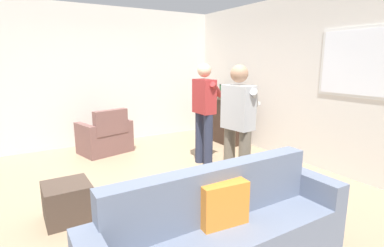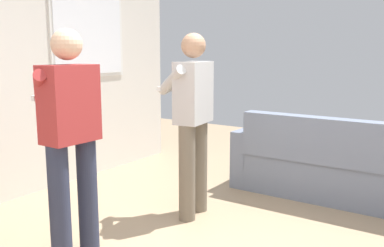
{
  "view_description": "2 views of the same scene",
  "coord_description": "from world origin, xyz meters",
  "px_view_note": "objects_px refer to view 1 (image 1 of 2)",
  "views": [
    {
      "loc": [
        3.67,
        -1.59,
        1.73
      ],
      "look_at": [
        0.4,
        0.41,
        0.92
      ],
      "focal_mm": 28.0,
      "sensor_mm": 36.0,
      "label": 1
    },
    {
      "loc": [
        -2.35,
        -1.31,
        1.53
      ],
      "look_at": [
        0.23,
        0.44,
        0.99
      ],
      "focal_mm": 40.0,
      "sensor_mm": 36.0,
      "label": 2
    }
  ],
  "objects_px": {
    "bottle_wine_green": "(225,93)",
    "ottoman": "(68,202)",
    "couch": "(225,236)",
    "armchair": "(106,138)",
    "sideboard_cabinet": "(224,120)",
    "bottle_liquor_amber": "(220,92)",
    "person_standing_right": "(238,124)",
    "person_standing_left": "(205,110)"
  },
  "relations": [
    {
      "from": "armchair",
      "to": "couch",
      "type": "bearing_deg",
      "value": -1.28
    },
    {
      "from": "ottoman",
      "to": "person_standing_right",
      "type": "distance_m",
      "value": 2.19
    },
    {
      "from": "bottle_wine_green",
      "to": "person_standing_right",
      "type": "bearing_deg",
      "value": -33.86
    },
    {
      "from": "armchair",
      "to": "person_standing_right",
      "type": "distance_m",
      "value": 2.92
    },
    {
      "from": "sideboard_cabinet",
      "to": "bottle_liquor_amber",
      "type": "xyz_separation_m",
      "value": [
        -0.21,
        0.04,
        0.57
      ]
    },
    {
      "from": "armchair",
      "to": "ottoman",
      "type": "distance_m",
      "value": 2.46
    },
    {
      "from": "sideboard_cabinet",
      "to": "bottle_wine_green",
      "type": "distance_m",
      "value": 0.58
    },
    {
      "from": "ottoman",
      "to": "person_standing_right",
      "type": "bearing_deg",
      "value": 77.17
    },
    {
      "from": "person_standing_left",
      "to": "armchair",
      "type": "bearing_deg",
      "value": -140.69
    },
    {
      "from": "sideboard_cabinet",
      "to": "bottle_liquor_amber",
      "type": "bearing_deg",
      "value": 169.28
    },
    {
      "from": "couch",
      "to": "person_standing_left",
      "type": "distance_m",
      "value": 2.72
    },
    {
      "from": "bottle_wine_green",
      "to": "person_standing_left",
      "type": "relative_size",
      "value": 0.18
    },
    {
      "from": "bottle_wine_green",
      "to": "person_standing_left",
      "type": "distance_m",
      "value": 1.62
    },
    {
      "from": "couch",
      "to": "bottle_wine_green",
      "type": "distance_m",
      "value": 4.27
    },
    {
      "from": "bottle_liquor_amber",
      "to": "ottoman",
      "type": "bearing_deg",
      "value": -60.94
    },
    {
      "from": "ottoman",
      "to": "couch",
      "type": "bearing_deg",
      "value": 31.27
    },
    {
      "from": "couch",
      "to": "sideboard_cabinet",
      "type": "xyz_separation_m",
      "value": [
        -3.32,
        2.52,
        0.14
      ]
    },
    {
      "from": "ottoman",
      "to": "sideboard_cabinet",
      "type": "bearing_deg",
      "value": 116.6
    },
    {
      "from": "couch",
      "to": "bottle_liquor_amber",
      "type": "relative_size",
      "value": 8.05
    },
    {
      "from": "person_standing_right",
      "to": "bottle_liquor_amber",
      "type": "bearing_deg",
      "value": 148.03
    },
    {
      "from": "couch",
      "to": "person_standing_right",
      "type": "bearing_deg",
      "value": 136.88
    },
    {
      "from": "couch",
      "to": "ottoman",
      "type": "height_order",
      "value": "couch"
    },
    {
      "from": "person_standing_right",
      "to": "ottoman",
      "type": "bearing_deg",
      "value": -102.83
    },
    {
      "from": "couch",
      "to": "sideboard_cabinet",
      "type": "relative_size",
      "value": 2.16
    },
    {
      "from": "couch",
      "to": "armchair",
      "type": "bearing_deg",
      "value": 178.72
    },
    {
      "from": "couch",
      "to": "bottle_wine_green",
      "type": "height_order",
      "value": "bottle_wine_green"
    },
    {
      "from": "bottle_liquor_amber",
      "to": "bottle_wine_green",
      "type": "bearing_deg",
      "value": -3.43
    },
    {
      "from": "couch",
      "to": "sideboard_cabinet",
      "type": "height_order",
      "value": "sideboard_cabinet"
    },
    {
      "from": "sideboard_cabinet",
      "to": "bottle_wine_green",
      "type": "xyz_separation_m",
      "value": [
        -0.03,
        0.03,
        0.57
      ]
    },
    {
      "from": "armchair",
      "to": "ottoman",
      "type": "bearing_deg",
      "value": -25.15
    },
    {
      "from": "armchair",
      "to": "person_standing_right",
      "type": "bearing_deg",
      "value": 19.8
    },
    {
      "from": "sideboard_cabinet",
      "to": "armchair",
      "type": "bearing_deg",
      "value": -101.27
    },
    {
      "from": "bottle_wine_green",
      "to": "person_standing_left",
      "type": "height_order",
      "value": "person_standing_left"
    },
    {
      "from": "bottle_wine_green",
      "to": "sideboard_cabinet",
      "type": "bearing_deg",
      "value": -45.92
    },
    {
      "from": "bottle_liquor_amber",
      "to": "ottoman",
      "type": "distance_m",
      "value": 4.11
    },
    {
      "from": "bottle_wine_green",
      "to": "ottoman",
      "type": "height_order",
      "value": "bottle_wine_green"
    },
    {
      "from": "couch",
      "to": "armchair",
      "type": "height_order",
      "value": "couch"
    },
    {
      "from": "bottle_wine_green",
      "to": "person_standing_right",
      "type": "xyz_separation_m",
      "value": [
        2.23,
        -1.49,
        -0.11
      ]
    },
    {
      "from": "person_standing_right",
      "to": "armchair",
      "type": "bearing_deg",
      "value": -160.2
    },
    {
      "from": "bottle_liquor_amber",
      "to": "person_standing_right",
      "type": "relative_size",
      "value": 0.17
    },
    {
      "from": "bottle_liquor_amber",
      "to": "person_standing_left",
      "type": "bearing_deg",
      "value": -44.85
    },
    {
      "from": "sideboard_cabinet",
      "to": "bottle_liquor_amber",
      "type": "relative_size",
      "value": 3.72
    }
  ]
}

